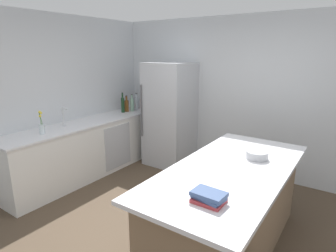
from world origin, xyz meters
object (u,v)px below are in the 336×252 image
at_px(whiskey_bottle, 127,105).
at_px(cookbook_stack, 209,197).
at_px(gin_bottle, 132,104).
at_px(wine_bottle, 123,104).
at_px(refrigerator, 170,115).
at_px(sink_faucet, 64,116).
at_px(hot_sauce_bottle, 131,106).
at_px(vinegar_bottle, 141,103).
at_px(soda_bottle, 137,103).
at_px(kitchen_island, 229,208).
at_px(mixing_bowl, 257,155).
at_px(flower_vase, 42,127).

bearing_deg(whiskey_bottle, cookbook_stack, -37.23).
relative_size(gin_bottle, wine_bottle, 0.87).
height_order(refrigerator, sink_faucet, refrigerator).
bearing_deg(hot_sauce_bottle, vinegar_bottle, 65.93).
bearing_deg(gin_bottle, whiskey_bottle, -121.45).
xyz_separation_m(sink_faucet, gin_bottle, (0.08, 1.47, -0.03)).
bearing_deg(soda_bottle, kitchen_island, -32.17).
height_order(refrigerator, cookbook_stack, refrigerator).
bearing_deg(cookbook_stack, vinegar_bottle, 137.72).
distance_m(refrigerator, vinegar_bottle, 0.84).
relative_size(soda_bottle, mixing_bowl, 1.39).
height_order(gin_bottle, cookbook_stack, gin_bottle).
distance_m(gin_bottle, cookbook_stack, 3.56).
bearing_deg(vinegar_bottle, cookbook_stack, -42.28).
bearing_deg(wine_bottle, mixing_bowl, -18.08).
bearing_deg(whiskey_bottle, mixing_bowl, -19.94).
xyz_separation_m(refrigerator, mixing_bowl, (1.97, -1.23, 0.03)).
bearing_deg(kitchen_island, cookbook_stack, -80.96).
xyz_separation_m(refrigerator, soda_bottle, (-0.85, 0.07, 0.12)).
height_order(cookbook_stack, mixing_bowl, cookbook_stack).
distance_m(hot_sauce_bottle, mixing_bowl, 3.13).
distance_m(flower_vase, vinegar_bottle, 2.19).
distance_m(hot_sauce_bottle, gin_bottle, 0.14).
bearing_deg(kitchen_island, mixing_bowl, 71.13).
relative_size(whiskey_bottle, wine_bottle, 0.81).
relative_size(refrigerator, hot_sauce_bottle, 8.94).
distance_m(vinegar_bottle, hot_sauce_bottle, 0.22).
distance_m(flower_vase, gin_bottle, 1.90).
bearing_deg(sink_faucet, soda_bottle, 88.51).
bearing_deg(cookbook_stack, soda_bottle, 139.26).
xyz_separation_m(flower_vase, vinegar_bottle, (-0.03, 2.19, 0.00)).
bearing_deg(hot_sauce_bottle, cookbook_stack, -39.07).
xyz_separation_m(kitchen_island, flower_vase, (-2.63, -0.39, 0.56)).
xyz_separation_m(vinegar_bottle, gin_bottle, (0.01, -0.28, 0.02)).
height_order(refrigerator, hot_sauce_bottle, refrigerator).
xyz_separation_m(refrigerator, wine_bottle, (-0.87, -0.30, 0.14)).
bearing_deg(kitchen_island, hot_sauce_bottle, 149.78).
distance_m(wine_bottle, cookbook_stack, 3.49).
relative_size(refrigerator, gin_bottle, 5.63).
relative_size(flower_vase, soda_bottle, 1.02).
bearing_deg(kitchen_island, gin_bottle, 150.26).
bearing_deg(vinegar_bottle, wine_bottle, -95.72).
height_order(flower_vase, whiskey_bottle, flower_vase).
bearing_deg(sink_faucet, refrigerator, 60.58).
relative_size(vinegar_bottle, gin_bottle, 0.86).
distance_m(soda_bottle, whiskey_bottle, 0.27).
bearing_deg(vinegar_bottle, kitchen_island, -34.08).
bearing_deg(kitchen_island, soda_bottle, 147.83).
distance_m(vinegar_bottle, cookbook_stack, 3.75).
relative_size(vinegar_bottle, cookbook_stack, 1.10).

